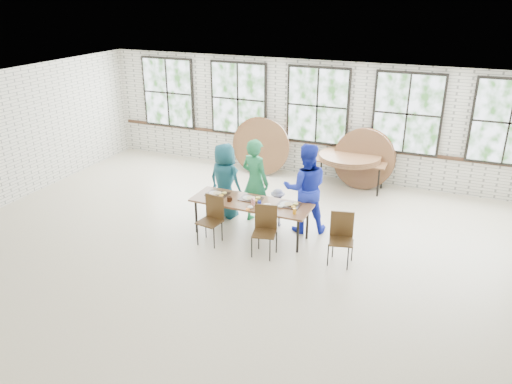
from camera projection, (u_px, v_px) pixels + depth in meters
room at (317, 108)px, 12.62m from camera, size 12.00×12.00×12.00m
dining_table at (251, 204)px, 9.84m from camera, size 2.41×0.83×0.74m
chair_near_left at (212, 215)px, 9.67m from camera, size 0.48×0.46×0.95m
chair_near_right at (265, 226)px, 9.24m from camera, size 0.50×0.49×0.95m
chair_spare at (341, 233)px, 8.95m from camera, size 0.50×0.49×0.95m
adult_teal at (225, 181)px, 10.65m from camera, size 0.90×0.69×1.65m
adult_green at (255, 181)px, 10.37m from camera, size 0.77×0.62×1.83m
toddler at (278, 207)px, 10.38m from camera, size 0.55×0.33×0.82m
adult_blue at (306, 188)px, 9.97m from camera, size 1.10×0.99×1.86m
storage_table at (349, 162)px, 12.24m from camera, size 1.80×0.76×0.74m
tabletop_clutter at (256, 202)px, 9.74m from camera, size 2.00×0.63×0.11m
round_tops_stacked at (350, 157)px, 12.19m from camera, size 1.50×1.50×0.13m
round_tops_leaning at (310, 152)px, 12.78m from camera, size 4.35×0.49×1.48m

